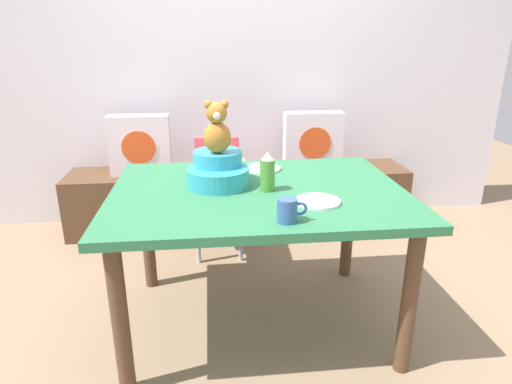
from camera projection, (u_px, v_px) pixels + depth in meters
The scene contains 14 objects.
ground_plane at pixel (258, 320), 2.32m from camera, with size 8.00×8.00×0.00m, color #8C7256.
back_wall at pixel (236, 55), 3.32m from camera, with size 4.40×0.10×2.60m, color silver.
window_bench at pixel (240, 198), 3.43m from camera, with size 2.60×0.44×0.46m, color brown.
pillow_floral_left at pixel (140, 145), 3.18m from camera, with size 0.44×0.15×0.44m.
pillow_floral_right at pixel (313, 141), 3.31m from camera, with size 0.44×0.15×0.44m.
book_stack at pixel (232, 165), 3.33m from camera, with size 0.20×0.14×0.08m, color gray.
dining_table at pixel (258, 207), 2.10m from camera, with size 1.39×1.03×0.74m.
highchair at pixel (217, 181), 2.90m from camera, with size 0.34×0.46×0.79m.
infant_seat_teal at pixel (218, 171), 2.11m from camera, with size 0.30×0.33×0.16m.
teddy_bear at pixel (217, 129), 2.04m from camera, with size 0.13×0.12×0.25m.
ketchup_bottle at pixel (267, 173), 2.02m from camera, with size 0.07×0.07×0.18m.
coffee_mug at pixel (288, 210), 1.69m from camera, with size 0.12×0.08×0.09m.
dinner_plate_near at pixel (318, 201), 1.90m from camera, with size 0.20×0.20×0.01m, color white.
dinner_plate_far at pixel (262, 168), 2.38m from camera, with size 0.20×0.20×0.01m, color white.
Camera 1 is at (-0.22, -1.94, 1.41)m, focal length 30.50 mm.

